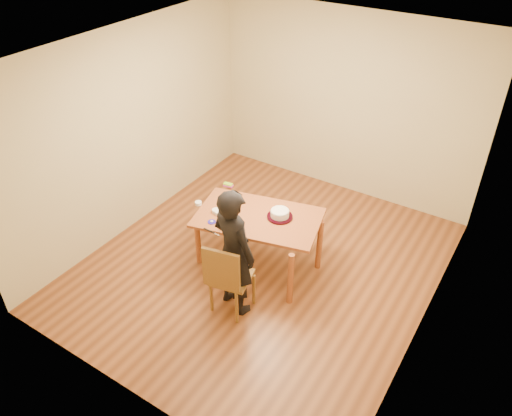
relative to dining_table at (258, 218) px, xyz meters
The scene contains 16 objects.
room_shell 0.72m from the dining_table, 82.86° to the left, with size 4.00×4.50×2.70m.
dining_table is the anchor object (origin of this frame).
dining_chair 0.84m from the dining_table, 79.05° to the right, with size 0.40×0.40×0.04m, color brown.
cake_plate 0.26m from the dining_table, 27.79° to the left, with size 0.30×0.30×0.02m, color #CE0D44.
cake 0.27m from the dining_table, 27.79° to the left, with size 0.22×0.22×0.07m, color white.
frosting_dome 0.28m from the dining_table, 27.79° to the left, with size 0.22×0.22×0.03m, color white.
frosting_tub 0.45m from the dining_table, 116.37° to the right, with size 0.08×0.08×0.07m, color white.
frosting_lid 0.56m from the dining_table, 135.46° to the right, with size 0.10×0.10×0.01m, color #201692.
frosting_dollop 0.56m from the dining_table, 135.46° to the right, with size 0.04×0.04×0.02m, color white.
ramekin_green 0.48m from the dining_table, 153.13° to the right, with size 0.09×0.09×0.04m, color white.
ramekin_yellow 0.52m from the dining_table, 156.72° to the right, with size 0.09×0.09×0.04m, color white.
ramekin_multi 0.78m from the dining_table, 166.38° to the right, with size 0.08×0.08×0.04m, color white.
candy_box_pink 0.78m from the dining_table, 152.50° to the left, with size 0.13×0.06×0.02m, color #E0346F.
candy_box_green 0.79m from the dining_table, 152.41° to the left, with size 0.12×0.06×0.02m, color green.
spatula 0.63m from the dining_table, 120.67° to the right, with size 0.16×0.01×0.01m, color black.
person 0.75m from the dining_table, 78.39° to the right, with size 0.57×0.37×1.56m, color black.
Camera 1 is at (2.52, -4.09, 4.21)m, focal length 35.00 mm.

